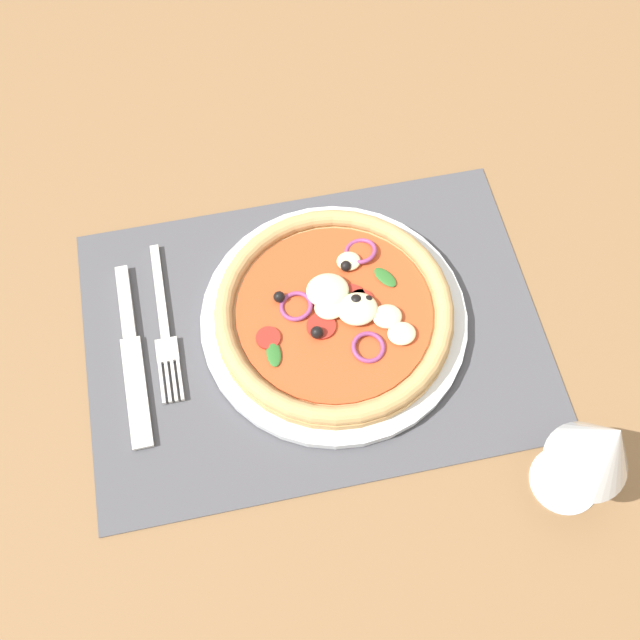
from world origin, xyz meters
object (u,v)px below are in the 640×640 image
plate (334,319)px  pizza (335,311)px  knife (132,355)px  wine_glass (600,449)px  fork (165,329)px

plate → pizza: (-0.07, -0.03, 1.62)cm
plate → knife: 20.43cm
plate → pizza: pizza is taller
pizza → wine_glass: (-17.38, 20.29, 7.56)cm
knife → wine_glass: bearing=60.7°
knife → wine_glass: wine_glass is taller
pizza → fork: bearing=-8.2°
pizza → knife: bearing=-0.8°
plate → fork: plate is taller
plate → wine_glass: size_ratio=1.81×
plate → knife: size_ratio=1.34×
pizza → plate: bearing=23.9°
pizza → wine_glass: wine_glass is taller
pizza → wine_glass: size_ratio=1.60×
plate → fork: bearing=-8.3°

